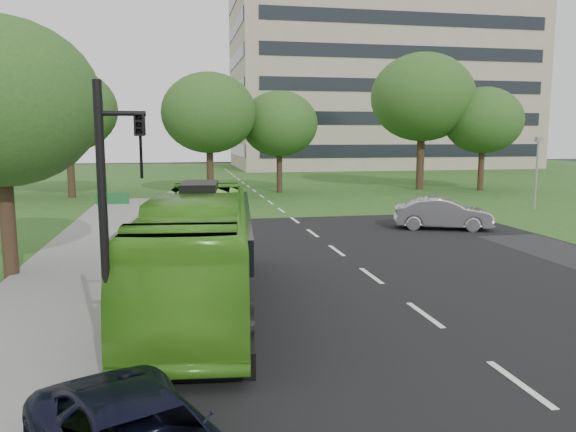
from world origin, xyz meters
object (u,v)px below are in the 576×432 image
(bus, at_px, (198,250))
(traffic_light, at_px, (114,215))
(tree_park_c, at_px, (279,124))
(sedan, at_px, (442,213))
(camera_pole, at_px, (537,163))
(tree_park_d, at_px, (422,97))
(tree_park_e, at_px, (483,120))
(tree_park_b, at_px, (209,113))
(tree_park_a, at_px, (67,110))
(office_building, at_px, (379,77))

(bus, bearing_deg, traffic_light, -101.28)
(tree_park_c, xyz_separation_m, traffic_light, (-8.77, -33.26, -2.16))
(sedan, relative_size, camera_pole, 1.05)
(tree_park_d, distance_m, camera_pole, 14.16)
(tree_park_c, bearing_deg, tree_park_e, -4.64)
(bus, distance_m, sedan, 15.59)
(tree_park_b, bearing_deg, tree_park_c, 15.15)
(tree_park_e, bearing_deg, camera_pole, -104.62)
(sedan, bearing_deg, bus, 150.65)
(tree_park_a, xyz_separation_m, tree_park_e, (31.58, -0.74, -0.60))
(tree_park_d, xyz_separation_m, camera_pole, (1.46, -13.30, -4.66))
(tree_park_a, relative_size, tree_park_c, 1.17)
(tree_park_b, height_order, tree_park_c, tree_park_b)
(tree_park_c, xyz_separation_m, bus, (-7.24, -28.36, -3.82))
(tree_park_a, xyz_separation_m, tree_park_c, (15.25, 0.59, -0.90))
(tree_park_e, xyz_separation_m, bus, (-23.57, -27.04, -4.13))
(tree_park_c, bearing_deg, tree_park_d, 2.20)
(office_building, relative_size, tree_park_b, 4.48)
(traffic_light, height_order, camera_pole, traffic_light)
(office_building, relative_size, tree_park_a, 4.38)
(tree_park_a, bearing_deg, tree_park_e, -1.34)
(office_building, distance_m, camera_pole, 48.01)
(tree_park_c, distance_m, camera_pole, 18.67)
(office_building, distance_m, sedan, 55.50)
(tree_park_a, bearing_deg, tree_park_d, 2.20)
(tree_park_d, height_order, traffic_light, tree_park_d)
(tree_park_d, bearing_deg, tree_park_c, -177.80)
(tree_park_c, height_order, bus, tree_park_c)
(office_building, distance_m, tree_park_e, 35.88)
(sedan, distance_m, traffic_light, 20.24)
(tree_park_c, relative_size, traffic_light, 1.46)
(tree_park_a, height_order, bus, tree_park_a)
(tree_park_b, xyz_separation_m, tree_park_d, (17.29, 1.92, 1.44))
(bus, height_order, traffic_light, traffic_light)
(camera_pole, bearing_deg, tree_park_e, 82.41)
(tree_park_a, height_order, tree_park_c, tree_park_a)
(office_building, bearing_deg, bus, -113.88)
(traffic_light, bearing_deg, tree_park_a, 109.16)
(tree_park_d, height_order, bus, tree_park_d)
(tree_park_a, bearing_deg, tree_park_c, 2.20)
(office_building, relative_size, traffic_light, 7.49)
(office_building, xyz_separation_m, camera_pole, (-6.89, -46.51, -9.68))
(tree_park_d, height_order, sedan, tree_park_d)
(tree_park_a, distance_m, tree_park_b, 9.87)
(bus, height_order, sedan, bus)
(tree_park_a, bearing_deg, camera_pole, -23.21)
(tree_park_d, xyz_separation_m, bus, (-19.11, -28.82, -5.99))
(camera_pole, bearing_deg, traffic_light, -130.24)
(bus, bearing_deg, tree_park_b, 92.23)
(tree_park_e, bearing_deg, bus, -131.09)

